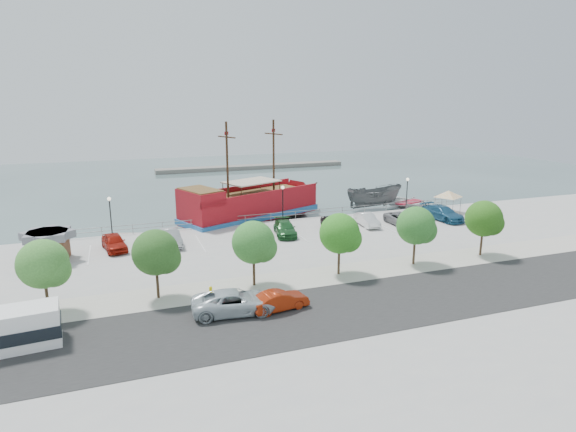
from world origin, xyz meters
name	(u,v)px	position (x,y,z in m)	size (l,w,h in m)	color
ground	(304,249)	(0.00, 0.00, -1.00)	(160.00, 160.00, 0.00)	#394F4E
land_slab	(432,343)	(0.00, -21.00, -0.60)	(100.00, 58.00, 1.20)	#9F9F9F
street	(389,301)	(0.00, -16.00, 0.01)	(100.00, 8.00, 0.04)	black
sidewalk	(350,273)	(0.00, -10.00, 0.01)	(100.00, 4.00, 0.05)	#ABA593
seawall_railing	(279,216)	(0.00, 7.80, 0.53)	(50.00, 0.06, 1.00)	gray
far_shore	(253,167)	(10.00, 55.00, -0.60)	(40.00, 3.00, 0.80)	slate
pirate_ship	(260,204)	(-0.96, 12.33, 1.12)	(20.30, 12.64, 12.68)	maroon
patrol_boat	(374,199)	(15.18, 12.87, 0.52)	(2.96, 7.86, 3.04)	#57595B
speedboat	(409,205)	(19.44, 10.86, -0.26)	(5.14, 7.19, 1.49)	silver
dock_west	(145,237)	(-14.83, 9.20, -0.82)	(6.42, 1.83, 0.37)	gray
dock_mid	(348,218)	(9.44, 9.20, -0.82)	(6.40, 1.83, 0.37)	slate
dock_east	(385,215)	(14.73, 9.20, -0.81)	(6.62, 1.89, 0.38)	gray
shed	(49,245)	(-23.08, 1.37, 1.42)	(3.51, 3.51, 2.66)	brown
canopy_tent	(449,191)	(20.82, 4.85, 2.70)	(4.67, 4.67, 3.10)	slate
street_van	(235,302)	(-10.49, -14.14, 0.78)	(2.59, 5.60, 1.56)	silver
street_sedan	(279,300)	(-7.58, -14.66, 0.66)	(1.39, 3.98, 1.31)	#9D270B
fire_hydrant	(211,291)	(-11.44, -10.80, 0.39)	(0.25, 0.25, 0.71)	#DDC106
lamp_post_left	(110,210)	(-18.00, 6.50, 2.94)	(0.36, 0.36, 4.28)	black
lamp_post_mid	(283,198)	(0.00, 6.50, 2.94)	(0.36, 0.36, 4.28)	black
lamp_post_right	(407,189)	(16.00, 6.50, 2.94)	(0.36, 0.36, 4.28)	black
tree_a	(45,265)	(-21.85, -10.07, 3.30)	(3.30, 3.20, 5.00)	#473321
tree_b	(158,254)	(-14.85, -10.07, 3.30)	(3.30, 3.20, 5.00)	#473321
tree_c	(256,244)	(-7.85, -10.07, 3.30)	(3.30, 3.20, 5.00)	#473321
tree_d	(342,235)	(-0.85, -10.07, 3.30)	(3.30, 3.20, 5.00)	#473321
tree_e	(418,227)	(6.15, -10.07, 3.30)	(3.30, 3.20, 5.00)	#473321
tree_f	(486,220)	(13.15, -10.07, 3.30)	(3.30, 3.20, 5.00)	#473321
parked_car_a	(114,242)	(-17.83, 2.70, 0.76)	(1.79, 4.46, 1.52)	#98160A
parked_car_b	(171,237)	(-12.75, 2.44, 0.77)	(1.64, 4.69, 1.55)	#A0A2A4
parked_car_d	(285,228)	(-1.31, 2.07, 0.71)	(1.98, 4.87, 1.41)	#205B29
parked_car_e	(332,223)	(4.14, 2.53, 0.69)	(1.62, 4.02, 1.37)	black
parked_car_f	(367,220)	(8.37, 2.41, 0.69)	(1.47, 4.22, 1.39)	white
parked_car_g	(402,219)	(12.14, 1.44, 0.68)	(2.24, 4.87, 1.35)	gray
parked_car_h	(443,213)	(17.85, 1.85, 0.81)	(2.27, 5.58, 1.62)	navy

